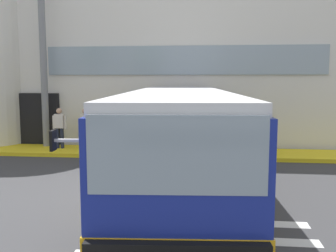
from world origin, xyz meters
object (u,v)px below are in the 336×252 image
(passenger_near_column, at_px, (59,126))
(passenger_by_doorway, at_px, (86,125))
(entry_support_column, at_px, (44,64))
(bus_main_foreground, at_px, (179,141))
(safety_bollard_yellow, at_px, (212,150))

(passenger_near_column, relative_size, passenger_by_doorway, 1.00)
(passenger_near_column, bearing_deg, passenger_by_doorway, 5.83)
(entry_support_column, relative_size, bus_main_foreground, 0.60)
(bus_main_foreground, height_order, passenger_near_column, bus_main_foreground)
(passenger_near_column, distance_m, passenger_by_doorway, 1.09)
(passenger_by_doorway, height_order, safety_bollard_yellow, passenger_by_doorway)
(passenger_by_doorway, distance_m, safety_bollard_yellow, 5.45)
(entry_support_column, distance_m, safety_bollard_yellow, 7.98)
(entry_support_column, bearing_deg, safety_bollard_yellow, -14.23)
(bus_main_foreground, bearing_deg, safety_bollard_yellow, 75.72)
(passenger_near_column, bearing_deg, safety_bollard_yellow, -11.84)
(bus_main_foreground, relative_size, passenger_near_column, 6.92)
(safety_bollard_yellow, bearing_deg, passenger_near_column, 168.16)
(bus_main_foreground, distance_m, safety_bollard_yellow, 3.85)
(entry_support_column, distance_m, passenger_near_column, 2.72)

